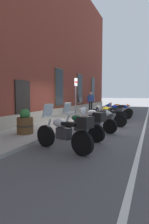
{
  "coord_description": "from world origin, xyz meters",
  "views": [
    {
      "loc": [
        -9.64,
        -3.51,
        1.65
      ],
      "look_at": [
        -0.31,
        0.27,
        0.7
      ],
      "focal_mm": 30.85,
      "sensor_mm": 36.0,
      "label": 1
    }
  ],
  "objects": [
    {
      "name": "motorcycle_green_touring",
      "position": [
        -3.24,
        -1.22,
        0.55
      ],
      "size": [
        0.9,
        1.99,
        1.32
      ],
      "color": "black",
      "rests_on": "ground_plane"
    },
    {
      "name": "parking_sign",
      "position": [
        0.34,
        0.46,
        1.69
      ],
      "size": [
        0.36,
        0.07,
        2.44
      ],
      "color": "#4C4C51",
      "rests_on": "sidewalk"
    },
    {
      "name": "pedestrian_blue_top",
      "position": [
        6.74,
        1.58,
        1.08
      ],
      "size": [
        0.34,
        0.64,
        1.7
      ],
      "color": "black",
      "rests_on": "sidewalk"
    },
    {
      "name": "motorcycle_black_sport",
      "position": [
        0.06,
        -1.28,
        0.54
      ],
      "size": [
        0.62,
        2.08,
        0.99
      ],
      "color": "black",
      "rests_on": "ground_plane"
    },
    {
      "name": "motorcycle_orange_sport",
      "position": [
        4.81,
        -1.1,
        0.56
      ],
      "size": [
        0.62,
        2.13,
        1.03
      ],
      "color": "black",
      "rests_on": "ground_plane"
    },
    {
      "name": "motorcycle_white_sport",
      "position": [
        -1.56,
        -1.09,
        0.58
      ],
      "size": [
        0.79,
        2.12,
        1.08
      ],
      "color": "black",
      "rests_on": "ground_plane"
    },
    {
      "name": "motorcycle_yellow_naked",
      "position": [
        1.58,
        -1.11,
        0.48
      ],
      "size": [
        0.62,
        2.18,
        0.96
      ],
      "color": "black",
      "rests_on": "ground_plane"
    },
    {
      "name": "motorcycle_blue_sport",
      "position": [
        3.3,
        -1.24,
        0.57
      ],
      "size": [
        0.66,
        2.05,
        1.04
      ],
      "color": "black",
      "rests_on": "ground_plane"
    },
    {
      "name": "motorcycle_silver_touring",
      "position": [
        -4.74,
        -1.24,
        0.56
      ],
      "size": [
        0.91,
        2.05,
        1.35
      ],
      "color": "black",
      "rests_on": "ground_plane"
    },
    {
      "name": "lane_stripe",
      "position": [
        0.0,
        -3.2,
        0.0
      ],
      "size": [
        33.53,
        0.12,
        0.01
      ],
      "primitive_type": "cube",
      "color": "silver",
      "rests_on": "ground_plane"
    },
    {
      "name": "ground_plane",
      "position": [
        0.0,
        0.0,
        0.0
      ],
      "size": [
        140.0,
        140.0,
        0.0
      ],
      "primitive_type": "plane",
      "color": "#4C4C4F"
    },
    {
      "name": "sidewalk",
      "position": [
        0.0,
        1.16,
        0.06
      ],
      "size": [
        33.53,
        2.32,
        0.12
      ],
      "primitive_type": "cube",
      "color": "gray",
      "rests_on": "ground_plane"
    },
    {
      "name": "barrel_planter",
      "position": [
        -3.56,
        1.01,
        0.52
      ],
      "size": [
        0.65,
        0.65,
        0.96
      ],
      "color": "brown",
      "rests_on": "sidewalk"
    }
  ]
}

